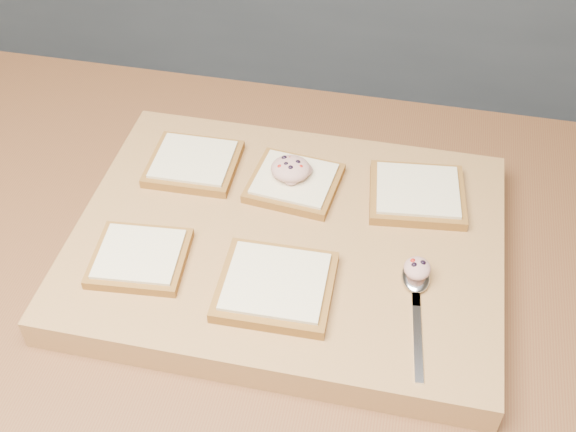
# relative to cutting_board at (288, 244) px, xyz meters

# --- Properties ---
(back_counter) EXTENTS (3.60, 0.62, 0.94)m
(back_counter) POSITION_rel_cutting_board_xyz_m (-0.00, 1.40, -0.45)
(back_counter) COLOR slate
(back_counter) RESTS_ON ground
(cutting_board) EXTENTS (0.53, 0.40, 0.04)m
(cutting_board) POSITION_rel_cutting_board_xyz_m (0.00, 0.00, 0.00)
(cutting_board) COLOR #AD7B4A
(cutting_board) RESTS_ON island_counter
(bread_far_left) EXTENTS (0.12, 0.11, 0.02)m
(bread_far_left) POSITION_rel_cutting_board_xyz_m (-0.15, 0.09, 0.03)
(bread_far_left) COLOR brown
(bread_far_left) RESTS_ON cutting_board
(bread_far_center) EXTENTS (0.12, 0.11, 0.02)m
(bread_far_center) POSITION_rel_cutting_board_xyz_m (-0.01, 0.08, 0.03)
(bread_far_center) COLOR brown
(bread_far_center) RESTS_ON cutting_board
(bread_far_right) EXTENTS (0.13, 0.12, 0.02)m
(bread_far_right) POSITION_rel_cutting_board_xyz_m (0.15, 0.09, 0.03)
(bread_far_right) COLOR brown
(bread_far_right) RESTS_ON cutting_board
(bread_near_left) EXTENTS (0.12, 0.11, 0.02)m
(bread_near_left) POSITION_rel_cutting_board_xyz_m (-0.16, -0.08, 0.03)
(bread_near_left) COLOR brown
(bread_near_left) RESTS_ON cutting_board
(bread_near_center) EXTENTS (0.13, 0.12, 0.02)m
(bread_near_center) POSITION_rel_cutting_board_xyz_m (0.01, -0.09, 0.03)
(bread_near_center) COLOR brown
(bread_near_center) RESTS_ON cutting_board
(tuna_salad_dollop) EXTENTS (0.05, 0.05, 0.02)m
(tuna_salad_dollop) POSITION_rel_cutting_board_xyz_m (-0.01, 0.09, 0.05)
(tuna_salad_dollop) COLOR tan
(tuna_salad_dollop) RESTS_ON bread_far_center
(spoon) EXTENTS (0.04, 0.17, 0.01)m
(spoon) POSITION_rel_cutting_board_xyz_m (0.16, -0.06, 0.03)
(spoon) COLOR silver
(spoon) RESTS_ON cutting_board
(spoon_salad) EXTENTS (0.03, 0.03, 0.02)m
(spoon_salad) POSITION_rel_cutting_board_xyz_m (0.16, -0.04, 0.04)
(spoon_salad) COLOR tan
(spoon_salad) RESTS_ON spoon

